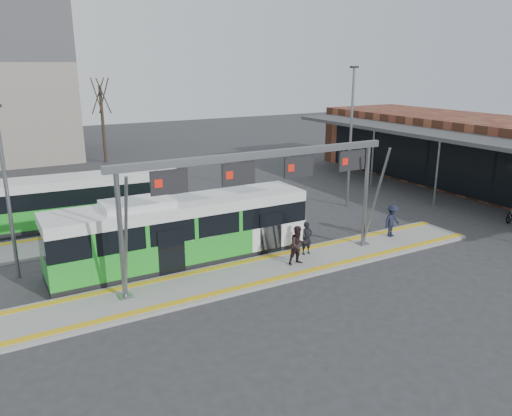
{
  "coord_description": "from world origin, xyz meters",
  "views": [
    {
      "loc": [
        -10.79,
        -17.55,
        8.85
      ],
      "look_at": [
        0.86,
        3.0,
        2.01
      ],
      "focal_mm": 35.0,
      "sensor_mm": 36.0,
      "label": 1
    }
  ],
  "objects": [
    {
      "name": "lamp_east",
      "position": [
        9.67,
        6.55,
        4.61
      ],
      "size": [
        0.5,
        0.25,
        8.74
      ],
      "color": "slate",
      "rests_on": "ground"
    },
    {
      "name": "ground",
      "position": [
        0.0,
        0.0,
        0.0
      ],
      "size": [
        120.0,
        120.0,
        0.0
      ],
      "primitive_type": "plane",
      "color": "#2D2D30",
      "rests_on": "ground"
    },
    {
      "name": "passenger_b",
      "position": [
        1.2,
        -0.24,
        1.04
      ],
      "size": [
        0.89,
        0.7,
        1.79
      ],
      "primitive_type": "imported",
      "rotation": [
        0.0,
        0.0,
        -0.03
      ],
      "color": "black",
      "rests_on": "platform_main"
    },
    {
      "name": "tree_left",
      "position": [
        -5.76,
        31.57,
        5.28
      ],
      "size": [
        1.4,
        1.4,
        6.97
      ],
      "color": "#382B21",
      "rests_on": "ground"
    },
    {
      "name": "gantry",
      "position": [
        -0.35,
        0.25,
        4.3
      ],
      "size": [
        13.0,
        1.68,
        5.2
      ],
      "color": "slate",
      "rests_on": "platform_main"
    },
    {
      "name": "passenger_c",
      "position": [
        7.57,
        0.46,
        1.0
      ],
      "size": [
        1.2,
        0.82,
        1.71
      ],
      "primitive_type": "imported",
      "rotation": [
        0.0,
        0.0,
        0.18
      ],
      "color": "black",
      "rests_on": "platform_main"
    },
    {
      "name": "station_building",
      "position": [
        21.83,
        4.0,
        2.53
      ],
      "size": [
        11.5,
        32.0,
        5.0
      ],
      "color": "brown",
      "rests_on": "ground"
    },
    {
      "name": "hero_bus",
      "position": [
        -3.15,
        2.81,
        1.49
      ],
      "size": [
        11.89,
        2.55,
        3.26
      ],
      "rotation": [
        0.0,
        0.0,
        -0.0
      ],
      "color": "black",
      "rests_on": "ground"
    },
    {
      "name": "passenger_a",
      "position": [
        2.25,
        0.59,
        0.94
      ],
      "size": [
        0.58,
        0.38,
        1.58
      ],
      "primitive_type": "imported",
      "rotation": [
        0.0,
        0.0,
        0.01
      ],
      "color": "black",
      "rests_on": "platform_main"
    },
    {
      "name": "platform_second",
      "position": [
        -4.0,
        8.0,
        0.07
      ],
      "size": [
        20.0,
        3.0,
        0.15
      ],
      "primitive_type": "cube",
      "color": "gray",
      "rests_on": "ground"
    },
    {
      "name": "tactile_second",
      "position": [
        -4.0,
        9.15,
        0.16
      ],
      "size": [
        20.0,
        0.35,
        0.02
      ],
      "color": "yellow",
      "rests_on": "platform_second"
    },
    {
      "name": "platform_main",
      "position": [
        0.0,
        0.0,
        0.07
      ],
      "size": [
        22.0,
        3.0,
        0.15
      ],
      "primitive_type": "cube",
      "color": "gray",
      "rests_on": "ground"
    },
    {
      "name": "tactile_main",
      "position": [
        0.0,
        0.0,
        0.16
      ],
      "size": [
        22.0,
        2.65,
        0.02
      ],
      "color": "yellow",
      "rests_on": "platform_main"
    },
    {
      "name": "tree_mid",
      "position": [
        -0.32,
        29.4,
        6.04
      ],
      "size": [
        1.4,
        1.4,
        7.96
      ],
      "color": "#382B21",
      "rests_on": "ground"
    },
    {
      "name": "bg_bus_green",
      "position": [
        -5.96,
        11.19,
        1.38
      ],
      "size": [
        11.32,
        3.1,
        2.8
      ],
      "rotation": [
        0.0,
        0.0,
        -0.07
      ],
      "color": "black",
      "rests_on": "ground"
    },
    {
      "name": "lamp_west",
      "position": [
        -9.92,
        4.69,
        3.91
      ],
      "size": [
        0.5,
        0.25,
        7.34
      ],
      "color": "slate",
      "rests_on": "ground"
    }
  ]
}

